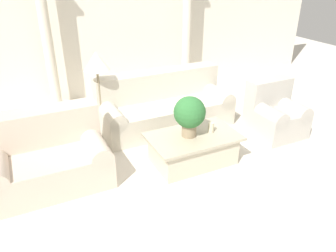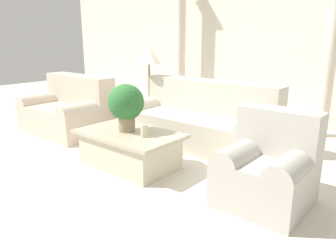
{
  "view_description": "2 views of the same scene",
  "coord_description": "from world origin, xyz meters",
  "px_view_note": "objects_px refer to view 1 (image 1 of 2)",
  "views": [
    {
      "loc": [
        -1.95,
        -3.79,
        2.55
      ],
      "look_at": [
        -0.14,
        -0.06,
        0.46
      ],
      "focal_mm": 35.0,
      "sensor_mm": 36.0,
      "label": 1
    },
    {
      "loc": [
        2.81,
        -2.96,
        1.51
      ],
      "look_at": [
        0.32,
        0.02,
        0.45
      ],
      "focal_mm": 35.0,
      "sensor_mm": 36.0,
      "label": 2
    }
  ],
  "objects_px": {
    "coffee_table": "(193,148)",
    "armchair": "(275,113)",
    "sofa_long": "(164,106)",
    "floor_lamp": "(97,66)",
    "loveseat": "(48,157)",
    "potted_plant": "(190,114)"
  },
  "relations": [
    {
      "from": "armchair",
      "to": "floor_lamp",
      "type": "bearing_deg",
      "value": 155.93
    },
    {
      "from": "floor_lamp",
      "to": "armchair",
      "type": "height_order",
      "value": "floor_lamp"
    },
    {
      "from": "potted_plant",
      "to": "floor_lamp",
      "type": "distance_m",
      "value": 1.62
    },
    {
      "from": "coffee_table",
      "to": "armchair",
      "type": "relative_size",
      "value": 1.43
    },
    {
      "from": "coffee_table",
      "to": "potted_plant",
      "type": "xyz_separation_m",
      "value": [
        -0.06,
        0.02,
        0.54
      ]
    },
    {
      "from": "loveseat",
      "to": "floor_lamp",
      "type": "xyz_separation_m",
      "value": [
        0.95,
        0.92,
        0.8
      ]
    },
    {
      "from": "sofa_long",
      "to": "potted_plant",
      "type": "height_order",
      "value": "potted_plant"
    },
    {
      "from": "loveseat",
      "to": "armchair",
      "type": "xyz_separation_m",
      "value": [
        3.5,
        -0.22,
        -0.01
      ]
    },
    {
      "from": "sofa_long",
      "to": "coffee_table",
      "type": "xyz_separation_m",
      "value": [
        -0.14,
        -1.26,
        -0.13
      ]
    },
    {
      "from": "sofa_long",
      "to": "armchair",
      "type": "bearing_deg",
      "value": -35.42
    },
    {
      "from": "potted_plant",
      "to": "floor_lamp",
      "type": "relative_size",
      "value": 0.41
    },
    {
      "from": "coffee_table",
      "to": "potted_plant",
      "type": "distance_m",
      "value": 0.54
    },
    {
      "from": "coffee_table",
      "to": "armchair",
      "type": "distance_m",
      "value": 1.65
    },
    {
      "from": "sofa_long",
      "to": "potted_plant",
      "type": "xyz_separation_m",
      "value": [
        -0.2,
        -1.24,
        0.4
      ]
    },
    {
      "from": "sofa_long",
      "to": "coffee_table",
      "type": "height_order",
      "value": "sofa_long"
    },
    {
      "from": "sofa_long",
      "to": "loveseat",
      "type": "relative_size",
      "value": 1.54
    },
    {
      "from": "coffee_table",
      "to": "sofa_long",
      "type": "bearing_deg",
      "value": 83.55
    },
    {
      "from": "loveseat",
      "to": "potted_plant",
      "type": "height_order",
      "value": "potted_plant"
    },
    {
      "from": "loveseat",
      "to": "coffee_table",
      "type": "relative_size",
      "value": 1.16
    },
    {
      "from": "sofa_long",
      "to": "floor_lamp",
      "type": "distance_m",
      "value": 1.33
    },
    {
      "from": "sofa_long",
      "to": "armchair",
      "type": "distance_m",
      "value": 1.83
    },
    {
      "from": "floor_lamp",
      "to": "armchair",
      "type": "relative_size",
      "value": 1.59
    }
  ]
}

